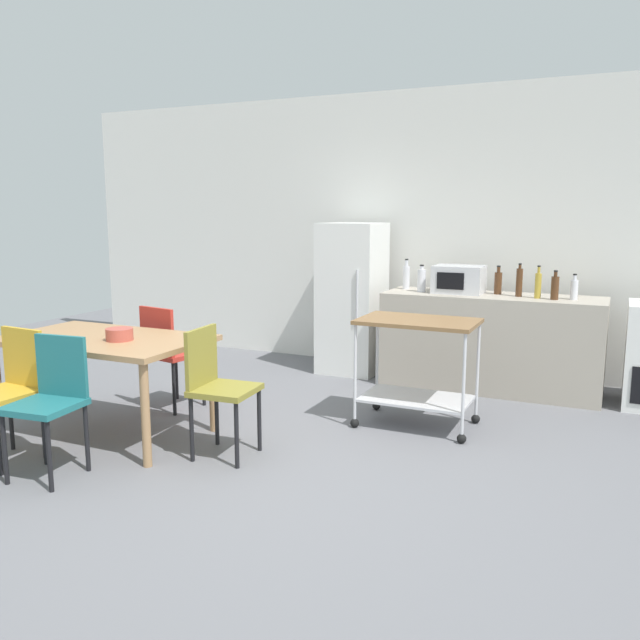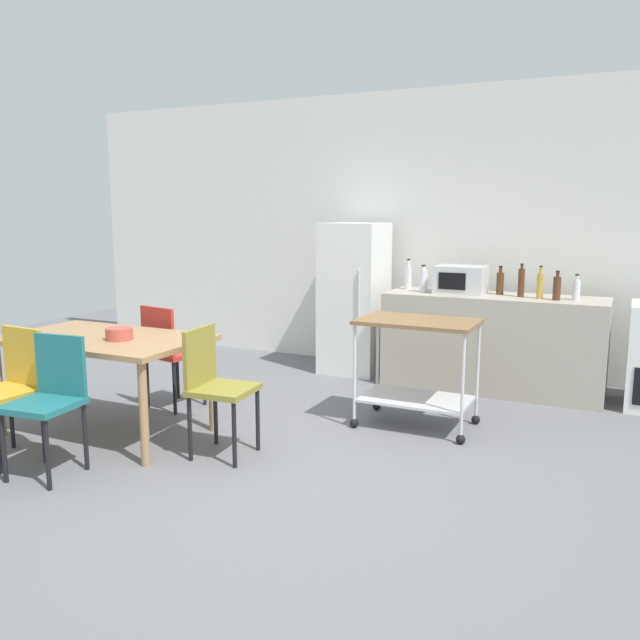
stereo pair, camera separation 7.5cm
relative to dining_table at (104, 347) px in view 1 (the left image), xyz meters
name	(u,v)px [view 1 (the left image)]	position (x,y,z in m)	size (l,w,h in m)	color
ground_plane	(274,471)	(1.49, -0.11, -0.67)	(12.00, 12.00, 0.00)	slate
back_wall	(419,232)	(1.49, 3.09, 0.78)	(8.40, 0.12, 2.90)	silver
kitchen_counter	(491,342)	(2.39, 2.49, -0.22)	(2.00, 0.64, 0.90)	#A89E8E
dining_table	(104,347)	(0.00, 0.00, 0.00)	(1.50, 0.90, 0.75)	#A37A51
chair_teal	(51,396)	(0.23, -0.73, -0.15)	(0.44, 0.44, 0.89)	#1E666B
chair_olive	(217,382)	(1.00, -0.01, -0.15)	(0.43, 0.43, 0.89)	olive
chair_red	(168,349)	(0.03, 0.71, -0.15)	(0.46, 0.46, 0.89)	#B72D23
chair_mustard	(10,385)	(-0.23, -0.66, -0.15)	(0.42, 0.42, 0.89)	gold
refrigerator	(352,298)	(0.94, 2.59, 0.10)	(0.60, 0.63, 1.55)	white
kitchen_cart	(417,355)	(2.07, 1.17, -0.10)	(0.91, 0.57, 0.85)	brown
bottle_wine	(406,277)	(1.52, 2.59, 0.35)	(0.07, 0.07, 0.30)	silver
bottle_hot_sauce	(422,280)	(1.72, 2.45, 0.34)	(0.08, 0.08, 0.26)	silver
microwave	(459,279)	(2.07, 2.51, 0.36)	(0.46, 0.35, 0.26)	silver
bottle_vinegar	(498,282)	(2.42, 2.58, 0.34)	(0.07, 0.07, 0.27)	#4C2D19
bottle_soy_sauce	(519,282)	(2.63, 2.49, 0.36)	(0.06, 0.06, 0.30)	#4C2D19
bottle_soda	(538,285)	(2.80, 2.43, 0.35)	(0.06, 0.06, 0.29)	gold
bottle_sesame_oil	(555,287)	(2.94, 2.40, 0.34)	(0.07, 0.07, 0.26)	#4C2D19
bottle_olive_oil	(574,289)	(3.10, 2.47, 0.32)	(0.07, 0.07, 0.23)	silver
fruit_bowl	(119,334)	(0.19, -0.05, 0.12)	(0.19, 0.19, 0.09)	#B24C3F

